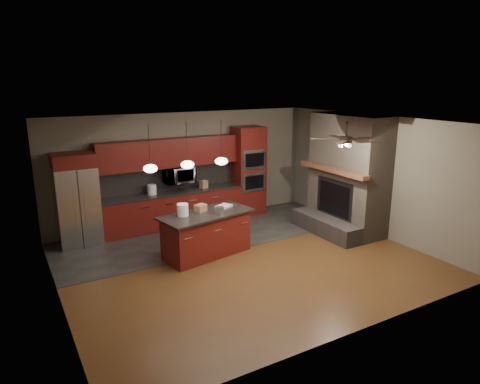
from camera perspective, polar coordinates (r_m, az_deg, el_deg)
ground at (r=8.83m, az=0.64°, el=-9.13°), size 7.00×7.00×0.00m
ceiling at (r=8.11m, az=0.70°, el=9.28°), size 7.00×6.00×0.02m
back_wall at (r=10.98m, az=-7.32°, el=3.22°), size 7.00×0.02×2.80m
right_wall at (r=10.53m, az=17.31°, el=2.17°), size 0.02×6.00×2.80m
left_wall at (r=7.31m, az=-23.75°, el=-3.85°), size 0.02×6.00×2.80m
slate_tile_patch at (r=10.30m, az=-4.47°, el=-5.56°), size 7.00×2.40×0.01m
fireplace_column at (r=10.50m, az=13.96°, el=1.79°), size 1.30×2.10×2.80m
back_cabinetry at (r=10.69m, az=-9.05°, el=0.05°), size 3.59×0.64×2.20m
oven_tower at (r=11.51m, az=1.14°, el=2.80°), size 0.80×0.63×2.38m
microwave at (r=10.67m, az=-8.15°, el=2.31°), size 0.73×0.41×0.50m
refrigerator at (r=10.00m, az=-20.93°, el=-0.99°), size 0.88×0.75×2.06m
kitchen_island at (r=8.96m, az=-4.48°, el=-5.58°), size 2.07×1.22×0.92m
white_bucket at (r=8.65m, az=-7.66°, el=-2.39°), size 0.25×0.25×0.25m
paint_can at (r=8.79m, az=-2.74°, el=-2.41°), size 0.23×0.23×0.12m
paint_tray at (r=9.21m, az=-2.18°, el=-1.90°), size 0.42×0.37×0.03m
cardboard_box at (r=8.91m, az=-5.28°, el=-2.14°), size 0.28×0.25×0.15m
counter_bucket at (r=10.45m, az=-11.67°, el=0.31°), size 0.22×0.22×0.24m
counter_box at (r=10.89m, az=-4.86°, el=1.03°), size 0.21×0.18×0.20m
pendant_left at (r=8.19m, az=-11.86°, el=3.11°), size 0.26×0.26×0.92m
pendant_center at (r=8.45m, az=-7.02°, el=3.66°), size 0.26×0.26×0.92m
pendant_right at (r=8.76m, az=-2.50°, el=4.16°), size 0.26×0.26×0.92m
ceiling_fan at (r=8.60m, az=13.94°, el=6.87°), size 1.27×1.33×0.41m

